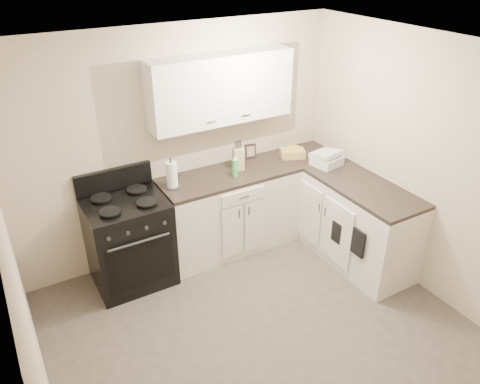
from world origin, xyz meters
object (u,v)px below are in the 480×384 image
stove (130,242)px  knife_block (238,159)px  paper_towel (172,175)px  countertop_grill (327,161)px  wicker_basket (292,153)px

stove → knife_block: (1.32, 0.07, 0.61)m
paper_towel → countertop_grill: (1.71, -0.38, -0.09)m
stove → wicker_basket: bearing=1.2°
knife_block → countertop_grill: (0.91, -0.40, -0.07)m
knife_block → wicker_basket: 0.72m
wicker_basket → countertop_grill: (0.20, -0.37, 0.01)m
paper_towel → countertop_grill: paper_towel is taller
knife_block → paper_towel: bearing=-165.0°
stove → countertop_grill: 2.32m
knife_block → paper_towel: 0.79m
wicker_basket → stove: bearing=-178.8°
wicker_basket → knife_block: bearing=178.0°
knife_block → countertop_grill: knife_block is taller
paper_towel → wicker_basket: paper_towel is taller
stove → countertop_grill: size_ratio=3.27×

